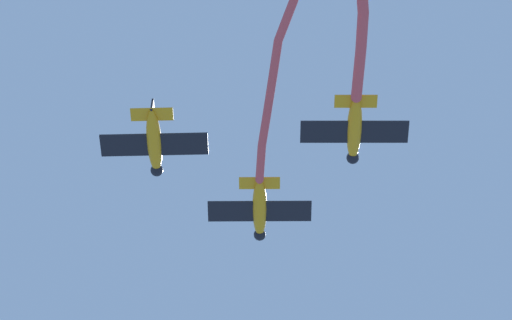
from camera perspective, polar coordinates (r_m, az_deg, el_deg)
airplane_lead at (r=88.24m, az=0.18°, el=-2.45°), size 8.06×6.19×2.00m
smoke_trail_lead at (r=81.29m, az=1.23°, el=5.11°), size 3.53×21.24×1.69m
airplane_left_wing at (r=85.00m, az=-5.03°, el=0.85°), size 8.05×6.19×2.00m
airplane_right_wing at (r=84.72m, az=4.86°, el=1.48°), size 8.07×6.19×2.00m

